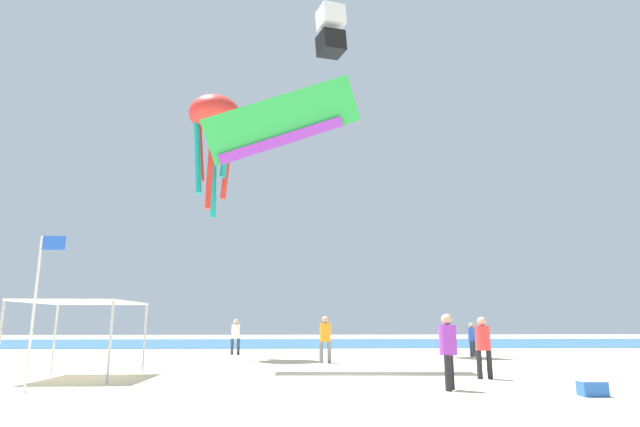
{
  "coord_description": "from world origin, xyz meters",
  "views": [
    {
      "loc": [
        -1.63,
        -14.88,
        1.59
      ],
      "look_at": [
        -0.44,
        12.89,
        7.51
      ],
      "focal_mm": 28.8,
      "sensor_mm": 36.0,
      "label": 1
    }
  ],
  "objects_px": {
    "person_near_tent": "(236,334)",
    "banner_flag": "(38,296)",
    "person_rightmost": "(325,335)",
    "cooler_box": "(592,388)",
    "kite_parafoil_green": "(282,121)",
    "person_central": "(448,345)",
    "canopy_tent": "(83,305)",
    "kite_octopus_red": "(214,120)",
    "person_leftmost": "(483,342)",
    "person_far_shore": "(472,337)",
    "kite_box_white": "(331,31)"
  },
  "relations": [
    {
      "from": "person_near_tent",
      "to": "banner_flag",
      "type": "relative_size",
      "value": 0.48
    },
    {
      "from": "person_rightmost",
      "to": "cooler_box",
      "type": "distance_m",
      "value": 11.15
    },
    {
      "from": "banner_flag",
      "to": "kite_parafoil_green",
      "type": "distance_m",
      "value": 11.08
    },
    {
      "from": "person_central",
      "to": "person_rightmost",
      "type": "xyz_separation_m",
      "value": [
        -2.54,
        8.59,
        0.03
      ]
    },
    {
      "from": "canopy_tent",
      "to": "kite_octopus_red",
      "type": "bearing_deg",
      "value": 76.92
    },
    {
      "from": "person_central",
      "to": "banner_flag",
      "type": "xyz_separation_m",
      "value": [
        -9.93,
        0.06,
        1.16
      ]
    },
    {
      "from": "person_near_tent",
      "to": "cooler_box",
      "type": "height_order",
      "value": "person_near_tent"
    },
    {
      "from": "canopy_tent",
      "to": "person_rightmost",
      "type": "bearing_deg",
      "value": 35.03
    },
    {
      "from": "kite_parafoil_green",
      "to": "person_leftmost",
      "type": "bearing_deg",
      "value": 145.61
    },
    {
      "from": "canopy_tent",
      "to": "banner_flag",
      "type": "xyz_separation_m",
      "value": [
        0.22,
        -3.2,
        0.1
      ]
    },
    {
      "from": "person_far_shore",
      "to": "banner_flag",
      "type": "relative_size",
      "value": 0.43
    },
    {
      "from": "person_far_shore",
      "to": "cooler_box",
      "type": "relative_size",
      "value": 2.77
    },
    {
      "from": "banner_flag",
      "to": "canopy_tent",
      "type": "bearing_deg",
      "value": 93.91
    },
    {
      "from": "person_rightmost",
      "to": "kite_parafoil_green",
      "type": "height_order",
      "value": "kite_parafoil_green"
    },
    {
      "from": "person_near_tent",
      "to": "banner_flag",
      "type": "bearing_deg",
      "value": -108.19
    },
    {
      "from": "person_leftmost",
      "to": "cooler_box",
      "type": "height_order",
      "value": "person_leftmost"
    },
    {
      "from": "person_near_tent",
      "to": "kite_parafoil_green",
      "type": "bearing_deg",
      "value": -78.42
    },
    {
      "from": "canopy_tent",
      "to": "person_rightmost",
      "type": "xyz_separation_m",
      "value": [
        7.6,
        5.33,
        -1.04
      ]
    },
    {
      "from": "person_leftmost",
      "to": "kite_octopus_red",
      "type": "height_order",
      "value": "kite_octopus_red"
    },
    {
      "from": "person_rightmost",
      "to": "canopy_tent",
      "type": "bearing_deg",
      "value": -147.37
    },
    {
      "from": "person_rightmost",
      "to": "cooler_box",
      "type": "relative_size",
      "value": 3.23
    },
    {
      "from": "person_rightmost",
      "to": "kite_box_white",
      "type": "relative_size",
      "value": 0.59
    },
    {
      "from": "person_leftmost",
      "to": "banner_flag",
      "type": "relative_size",
      "value": 0.48
    },
    {
      "from": "canopy_tent",
      "to": "person_leftmost",
      "type": "xyz_separation_m",
      "value": [
        11.9,
        -0.79,
        -1.09
      ]
    },
    {
      "from": "person_central",
      "to": "person_far_shore",
      "type": "distance_m",
      "value": 13.11
    },
    {
      "from": "canopy_tent",
      "to": "kite_parafoil_green",
      "type": "height_order",
      "value": "kite_parafoil_green"
    },
    {
      "from": "banner_flag",
      "to": "kite_parafoil_green",
      "type": "bearing_deg",
      "value": 48.83
    },
    {
      "from": "person_near_tent",
      "to": "cooler_box",
      "type": "distance_m",
      "value": 18.17
    },
    {
      "from": "canopy_tent",
      "to": "kite_octopus_red",
      "type": "xyz_separation_m",
      "value": [
        2.1,
        9.04,
        9.68
      ]
    },
    {
      "from": "person_far_shore",
      "to": "kite_octopus_red",
      "type": "distance_m",
      "value": 16.76
    },
    {
      "from": "canopy_tent",
      "to": "person_near_tent",
      "type": "xyz_separation_m",
      "value": [
        3.33,
        10.98,
        -1.09
      ]
    },
    {
      "from": "person_near_tent",
      "to": "kite_octopus_red",
      "type": "height_order",
      "value": "kite_octopus_red"
    },
    {
      "from": "person_far_shore",
      "to": "kite_octopus_red",
      "type": "relative_size",
      "value": 0.26
    },
    {
      "from": "person_leftmost",
      "to": "person_central",
      "type": "height_order",
      "value": "person_central"
    },
    {
      "from": "kite_octopus_red",
      "to": "banner_flag",
      "type": "bearing_deg",
      "value": 107.67
    },
    {
      "from": "person_leftmost",
      "to": "person_central",
      "type": "xyz_separation_m",
      "value": [
        -1.75,
        -2.47,
        0.03
      ]
    },
    {
      "from": "cooler_box",
      "to": "kite_octopus_red",
      "type": "bearing_deg",
      "value": 129.08
    },
    {
      "from": "kite_parafoil_green",
      "to": "person_central",
      "type": "bearing_deg",
      "value": 122.65
    },
    {
      "from": "banner_flag",
      "to": "kite_octopus_red",
      "type": "height_order",
      "value": "kite_octopus_red"
    },
    {
      "from": "canopy_tent",
      "to": "kite_parafoil_green",
      "type": "bearing_deg",
      "value": 28.66
    },
    {
      "from": "canopy_tent",
      "to": "banner_flag",
      "type": "bearing_deg",
      "value": -86.09
    },
    {
      "from": "person_central",
      "to": "person_far_shore",
      "type": "relative_size",
      "value": 1.14
    },
    {
      "from": "person_leftmost",
      "to": "banner_flag",
      "type": "distance_m",
      "value": 11.98
    },
    {
      "from": "person_central",
      "to": "canopy_tent",
      "type": "bearing_deg",
      "value": 100.41
    },
    {
      "from": "person_near_tent",
      "to": "person_leftmost",
      "type": "xyz_separation_m",
      "value": [
        8.57,
        -11.76,
        -0.0
      ]
    },
    {
      "from": "person_rightmost",
      "to": "person_far_shore",
      "type": "height_order",
      "value": "person_rightmost"
    },
    {
      "from": "canopy_tent",
      "to": "person_far_shore",
      "type": "distance_m",
      "value": 17.4
    },
    {
      "from": "cooler_box",
      "to": "kite_parafoil_green",
      "type": "bearing_deg",
      "value": 133.76
    },
    {
      "from": "person_far_shore",
      "to": "kite_octopus_red",
      "type": "bearing_deg",
      "value": -44.74
    },
    {
      "from": "canopy_tent",
      "to": "kite_box_white",
      "type": "relative_size",
      "value": 1.04
    }
  ]
}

